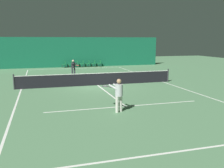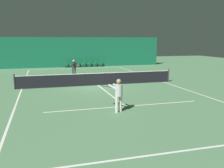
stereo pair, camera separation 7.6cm
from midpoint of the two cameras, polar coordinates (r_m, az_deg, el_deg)
ground_plane at (r=19.02m, az=-3.10°, el=-0.28°), size 60.00×60.00×0.00m
backdrop_curtain at (r=32.29m, az=-8.64°, el=7.20°), size 23.00×0.12×3.76m
court_line_baseline_far at (r=30.62m, az=-8.10°, el=3.55°), size 11.00×0.10×0.00m
court_line_baseline_near at (r=8.31m, az=16.21°, el=-14.46°), size 11.00×0.10×0.00m
court_line_service_far at (r=25.23m, az=-6.36°, el=2.22°), size 8.25×0.10×0.00m
court_line_service_near at (r=13.01m, az=3.24°, el=-5.11°), size 8.25×0.10×0.00m
court_line_sideline_left at (r=18.61m, az=-19.84°, el=-1.09°), size 0.10×23.80×0.00m
court_line_sideline_right at (r=20.92m, az=11.74°, el=0.47°), size 0.10×23.80×0.00m
court_line_centre at (r=19.02m, az=-3.10°, el=-0.27°), size 0.10×12.80×0.00m
tennis_net at (r=18.94m, az=-3.12°, el=1.24°), size 12.00×0.10×1.07m
player_near at (r=11.81m, az=1.57°, el=-2.01°), size 0.92×1.33×1.60m
player_far at (r=24.28m, az=-8.57°, el=3.98°), size 0.69×1.33×1.53m
courtside_chair_0 at (r=31.70m, az=-10.62°, el=4.57°), size 0.44×0.44×0.84m
courtside_chair_1 at (r=31.78m, az=-9.26°, el=4.62°), size 0.44×0.44×0.84m
courtside_chair_2 at (r=31.88m, az=-7.92°, el=4.68°), size 0.44×0.44×0.84m
courtside_chair_3 at (r=31.99m, az=-6.58°, el=4.72°), size 0.44×0.44×0.84m
courtside_chair_4 at (r=32.12m, az=-5.25°, el=4.77°), size 0.44×0.44×0.84m
courtside_chair_5 at (r=32.27m, az=-3.94°, el=4.81°), size 0.44×0.44×0.84m
courtside_chair_6 at (r=32.43m, az=-2.63°, el=4.85°), size 0.44×0.44×0.84m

